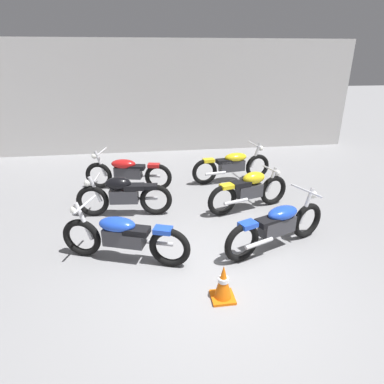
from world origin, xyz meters
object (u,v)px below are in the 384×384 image
motorcycle_left_row_2 (127,172)px  motorcycle_right_row_2 (232,165)px  motorcycle_right_row_1 (249,190)px  motorcycle_left_row_1 (124,195)px  motorcycle_right_row_0 (278,225)px  traffic_cone (223,283)px  motorcycle_left_row_0 (123,236)px

motorcycle_left_row_2 → motorcycle_right_row_2: size_ratio=0.99×
motorcycle_right_row_1 → motorcycle_right_row_2: (0.08, 1.74, -0.01)m
motorcycle_left_row_1 → motorcycle_right_row_1: bearing=-2.4°
motorcycle_right_row_2 → motorcycle_right_row_0: bearing=-91.4°
motorcycle_right_row_2 → traffic_cone: 4.64m
motorcycle_left_row_0 → motorcycle_right_row_2: same height
motorcycle_right_row_2 → motorcycle_left_row_0: bearing=-128.8°
motorcycle_left_row_1 → motorcycle_right_row_0: size_ratio=0.96×
motorcycle_right_row_0 → traffic_cone: bearing=-136.7°
motorcycle_left_row_0 → motorcycle_right_row_1: (2.58, 1.57, 0.01)m
motorcycle_left_row_2 → motorcycle_right_row_2: bearing=3.4°
traffic_cone → motorcycle_right_row_1: bearing=66.0°
motorcycle_right_row_0 → motorcycle_right_row_1: bearing=90.2°
motorcycle_right_row_2 → traffic_cone: motorcycle_right_row_2 is taller
motorcycle_left_row_0 → traffic_cone: (1.37, -1.14, -0.19)m
motorcycle_left_row_2 → motorcycle_left_row_0: bearing=-89.4°
motorcycle_left_row_0 → motorcycle_right_row_0: 2.58m
motorcycle_left_row_0 → motorcycle_right_row_2: 4.25m
motorcycle_right_row_1 → motorcycle_right_row_2: size_ratio=0.89×
motorcycle_right_row_1 → traffic_cone: size_ratio=3.55×
motorcycle_right_row_0 → motorcycle_right_row_2: 3.31m
motorcycle_left_row_2 → motorcycle_right_row_0: (2.62, -3.15, 0.00)m
motorcycle_left_row_0 → motorcycle_left_row_1: bearing=92.3°
motorcycle_right_row_0 → motorcycle_right_row_2: bearing=88.6°
motorcycle_left_row_0 → motorcycle_right_row_0: size_ratio=1.01×
motorcycle_right_row_0 → motorcycle_right_row_1: 1.57m
motorcycle_right_row_0 → traffic_cone: (-1.21, -1.14, -0.19)m
traffic_cone → motorcycle_left_row_1: bearing=117.0°
motorcycle_left_row_0 → motorcycle_right_row_1: size_ratio=1.08×
motorcycle_left_row_0 → motorcycle_left_row_1: motorcycle_left_row_0 is taller
motorcycle_left_row_1 → motorcycle_right_row_1: same height
motorcycle_left_row_2 → traffic_cone: 4.52m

